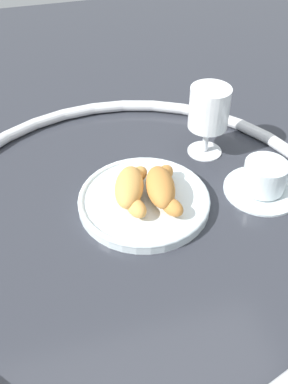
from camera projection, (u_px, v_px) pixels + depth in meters
ground_plane at (135, 217)px, 0.74m from camera, size 2.20×2.20×0.00m
table_chrome_rim at (134, 212)px, 0.73m from camera, size 0.71×0.71×0.02m
pastry_plate at (144, 200)px, 0.76m from camera, size 0.23×0.23×0.02m
croissant_large at (130, 188)px, 0.74m from camera, size 0.13×0.09×0.04m
croissant_small at (162, 187)px, 0.74m from camera, size 0.14×0.08×0.04m
coffee_cup_near at (266, 181)px, 0.77m from camera, size 0.14×0.14×0.06m
juice_glass_left at (209, 111)px, 0.82m from camera, size 0.08×0.08×0.14m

